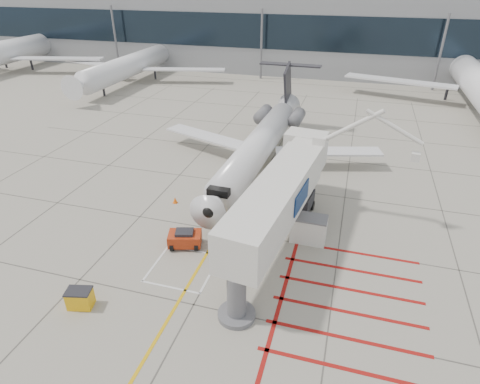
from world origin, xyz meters
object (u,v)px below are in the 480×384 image
(spill_bin, at_px, (80,298))
(regional_jet, at_px, (253,139))
(pushback_tug, at_px, (185,238))
(jet_bridge, at_px, (276,207))

(spill_bin, bearing_deg, regional_jet, 60.51)
(pushback_tug, relative_size, spill_bin, 1.66)
(regional_jet, bearing_deg, pushback_tug, -96.61)
(jet_bridge, bearing_deg, spill_bin, -133.15)
(spill_bin, bearing_deg, pushback_tug, 50.04)
(pushback_tug, distance_m, spill_bin, 8.20)
(jet_bridge, distance_m, spill_bin, 13.41)
(pushback_tug, height_order, spill_bin, pushback_tug)
(regional_jet, relative_size, pushback_tug, 13.10)
(jet_bridge, bearing_deg, regional_jet, 119.18)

